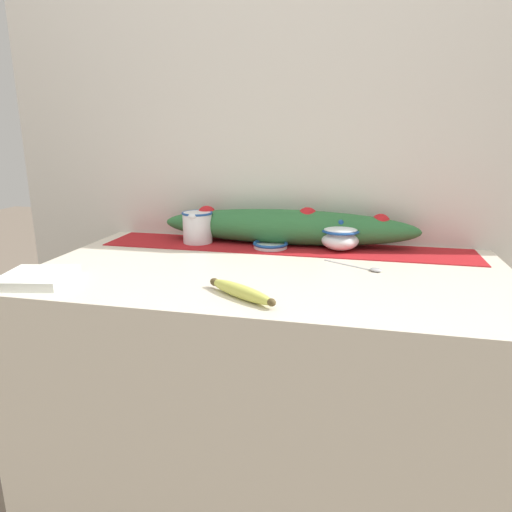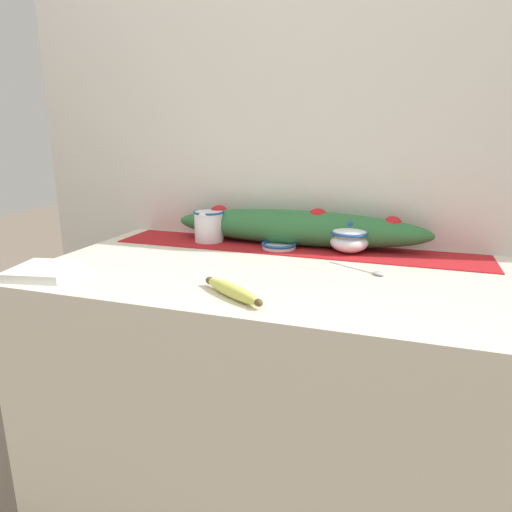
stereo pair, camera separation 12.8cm
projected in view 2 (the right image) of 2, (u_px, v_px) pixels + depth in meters
The scene contains 10 objects.
countertop at pixel (271, 408), 1.45m from camera, with size 1.38×0.75×0.93m, color beige.
back_wall at pixel (305, 166), 1.62m from camera, with size 2.18×0.04×2.40m, color silver.
table_runner at pixel (294, 248), 1.57m from camera, with size 1.27×0.22×0.00m, color #A8191E.
cream_pitcher at pixel (209, 225), 1.65m from camera, with size 0.11×0.13×0.11m.
sugar_bowl at pixel (349, 239), 1.50m from camera, with size 0.13×0.13×0.10m.
small_dish at pixel (279, 245), 1.56m from camera, with size 0.12×0.12×0.02m.
banana at pixel (232, 291), 1.10m from camera, with size 0.20×0.15×0.03m.
spoon at pixel (374, 272), 1.29m from camera, with size 0.18×0.11×0.01m.
napkin_stack at pixel (45, 271), 1.27m from camera, with size 0.17×0.17×0.02m, color white.
poinsettia_garland at pixel (297, 227), 1.59m from camera, with size 0.91×0.14×0.13m.
Camera 2 is at (0.36, -1.23, 1.31)m, focal length 32.00 mm.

